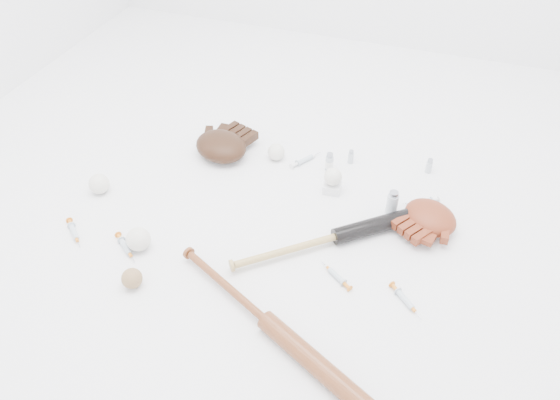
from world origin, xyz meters
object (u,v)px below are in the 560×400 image
(bat_dark, at_px, (337,236))
(pedestal, at_px, (332,187))
(bat_wood, at_px, (267,321))
(glove_dark, at_px, (221,146))

(bat_dark, bearing_deg, pedestal, 68.21)
(bat_wood, relative_size, glove_dark, 3.06)
(bat_wood, bearing_deg, bat_dark, 102.13)
(glove_dark, height_order, pedestal, glove_dark)
(bat_wood, xyz_separation_m, pedestal, (0.02, 0.66, -0.01))
(bat_dark, xyz_separation_m, bat_wood, (-0.10, -0.40, 0.00))
(bat_wood, height_order, glove_dark, glove_dark)
(glove_dark, bearing_deg, pedestal, 12.02)
(bat_wood, bearing_deg, glove_dark, 149.24)
(glove_dark, relative_size, pedestal, 4.16)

